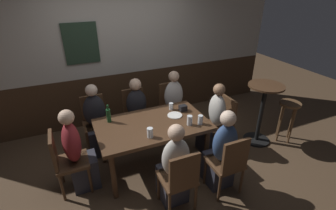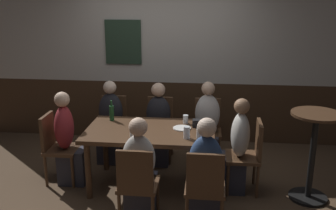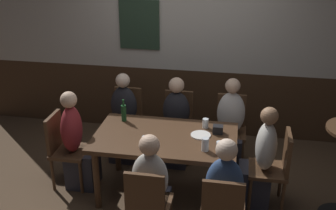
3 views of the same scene
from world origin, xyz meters
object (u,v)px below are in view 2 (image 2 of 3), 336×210
Objects in this scene: chair_mid_far at (160,125)px; pint_glass_pale at (187,133)px; person_head_west at (69,145)px; chair_head_west at (57,144)px; chair_right_far at (207,126)px; pint_glass_amber at (186,120)px; chair_right_near at (205,186)px; pint_glass_stout at (200,135)px; chair_head_east at (249,153)px; person_mid_near at (140,176)px; person_left_far at (111,128)px; plate_white_large at (182,128)px; highball_clear at (133,133)px; condiment_caddy at (197,123)px; person_head_east at (235,153)px; dining_table at (150,136)px; person_right_far at (207,131)px; side_bar_table at (313,149)px; chair_left_far at (113,123)px; beer_bottle_green at (112,113)px; chair_mid_near at (137,182)px; person_right_near at (205,179)px; person_mid_far at (158,130)px.

chair_mid_far is 6.33× the size of pint_glass_pale.
chair_head_west is at bearing 180.00° from person_head_west.
pint_glass_amber is at bearing -114.09° from chair_right_far.
chair_right_near is 6.59× the size of pint_glass_stout.
chair_head_east and chair_right_far have the same top height.
person_mid_near is (-0.68, -1.59, -0.02)m from chair_right_far.
chair_head_east is 1.01m from chair_right_far.
person_left_far is (-1.86, 0.71, -0.02)m from chair_head_east.
highball_clear is at bearing -144.22° from plate_white_large.
person_left_far is 1.19m from highball_clear.
chair_head_west is at bearing -170.25° from pint_glass_amber.
chair_head_west is 1.47m from chair_mid_far.
pint_glass_amber reaches higher than condiment_caddy.
condiment_caddy is at bearing -24.09° from person_left_far.
dining_table is at bearing 180.00° from person_head_east.
person_head_west is at bearing 145.14° from person_mid_near.
person_right_far is 8.40× the size of pint_glass_pale.
pint_glass_stout is (1.62, -0.28, 0.31)m from person_head_west.
highball_clear is 2.04m from side_bar_table.
chair_left_far is 0.77× the size of person_left_far.
chair_left_far is 3.34× the size of beer_bottle_green.
highball_clear is at bearing -56.18° from beer_bottle_green.
side_bar_table is (3.07, -0.12, 0.12)m from chair_head_west.
chair_mid_far is 0.70m from person_left_far.
person_mid_near is at bearing 90.00° from chair_mid_near.
person_right_near is at bearing -39.44° from beer_bottle_green.
person_head_east is at bearing 172.29° from side_bar_table.
person_mid_near is 0.91m from plate_white_large.
highball_clear is 0.84m from condiment_caddy.
person_head_east is at bearing 0.00° from chair_head_west.
person_right_near is (1.86, -0.71, -0.01)m from chair_head_west.
highball_clear is (0.53, -1.18, 0.30)m from chair_left_far.
chair_right_far is 0.76× the size of person_head_east.
chair_right_near is 1.03m from plate_white_large.
chair_mid_near is at bearing -118.14° from condiment_caddy.
dining_table is at bearing 152.29° from pint_glass_pale.
side_bar_table is at bearing -7.71° from person_head_east.
chair_right_near and pint_glass_pale have the same top height.
pint_glass_stout is 0.61× the size of plate_white_large.
side_bar_table reaches higher than beer_bottle_green.
person_mid_far is at bearing 156.19° from side_bar_table.
person_mid_far is at bearing 34.86° from person_head_west.
person_mid_far is 0.68m from person_right_far.
pint_glass_pale is at bearing -67.83° from chair_mid_far.
side_bar_table reaches higher than chair_head_west.
pint_glass_pale is (0.05, -0.51, 0.01)m from pint_glass_amber.
highball_clear is at bearing -62.33° from person_left_far.
chair_right_far is at bearing 80.27° from condiment_caddy.
chair_right_near is at bearing -27.24° from person_head_west.
chair_mid_far is at bearing 111.15° from chair_right_near.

